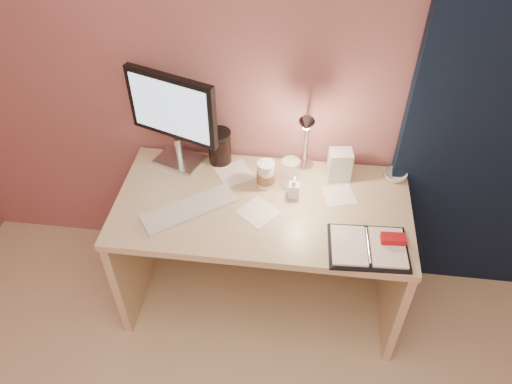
# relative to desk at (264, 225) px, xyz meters

# --- Properties ---
(room) EXTENTS (3.50, 3.50, 3.50)m
(room) POSITION_rel_desk_xyz_m (0.95, 0.24, 0.63)
(room) COLOR #C6B28E
(room) RESTS_ON ground
(desk) EXTENTS (1.40, 0.70, 0.73)m
(desk) POSITION_rel_desk_xyz_m (0.00, 0.00, 0.00)
(desk) COLOR #CDB891
(desk) RESTS_ON ground
(monitor) EXTENTS (0.46, 0.24, 0.51)m
(monitor) POSITION_rel_desk_xyz_m (-0.46, 0.19, 0.53)
(monitor) COLOR silver
(monitor) RESTS_ON desk
(keyboard) EXTENTS (0.44, 0.38, 0.02)m
(keyboard) POSITION_rel_desk_xyz_m (-0.33, -0.16, 0.24)
(keyboard) COLOR silver
(keyboard) RESTS_ON desk
(planner) EXTENTS (0.35, 0.27, 0.05)m
(planner) POSITION_rel_desk_xyz_m (0.49, -0.29, 0.24)
(planner) COLOR black
(planner) RESTS_ON desk
(paper_a) EXTENTS (0.18, 0.18, 0.00)m
(paper_a) POSITION_rel_desk_xyz_m (0.36, 0.03, 0.23)
(paper_a) COLOR white
(paper_a) RESTS_ON desk
(paper_b) EXTENTS (0.22, 0.22, 0.00)m
(paper_b) POSITION_rel_desk_xyz_m (-0.01, -0.13, 0.23)
(paper_b) COLOR white
(paper_b) RESTS_ON desk
(paper_c) EXTENTS (0.23, 0.23, 0.00)m
(paper_c) POSITION_rel_desk_xyz_m (-0.17, 0.13, 0.23)
(paper_c) COLOR white
(paper_c) RESTS_ON desk
(coffee_cup) EXTENTS (0.09, 0.09, 0.14)m
(coffee_cup) POSITION_rel_desk_xyz_m (-0.00, 0.06, 0.29)
(coffee_cup) COLOR white
(coffee_cup) RESTS_ON desk
(clear_cup) EXTENTS (0.09, 0.09, 0.15)m
(clear_cup) POSITION_rel_desk_xyz_m (0.12, 0.07, 0.30)
(clear_cup) COLOR white
(clear_cup) RESTS_ON desk
(bowl) EXTENTS (0.15, 0.15, 0.04)m
(bowl) POSITION_rel_desk_xyz_m (0.64, 0.19, 0.24)
(bowl) COLOR silver
(bowl) RESTS_ON desk
(lotion_bottle) EXTENTS (0.05, 0.05, 0.11)m
(lotion_bottle) POSITION_rel_desk_xyz_m (0.14, -0.00, 0.28)
(lotion_bottle) COLOR white
(lotion_bottle) RESTS_ON desk
(dark_jar) EXTENTS (0.12, 0.12, 0.16)m
(dark_jar) POSITION_rel_desk_xyz_m (-0.25, 0.22, 0.31)
(dark_jar) COLOR black
(dark_jar) RESTS_ON desk
(product_box) EXTENTS (0.12, 0.10, 0.16)m
(product_box) POSITION_rel_desk_xyz_m (0.35, 0.16, 0.31)
(product_box) COLOR silver
(product_box) RESTS_ON desk
(desk_lamp) EXTENTS (0.10, 0.25, 0.41)m
(desk_lamp) POSITION_rel_desk_xyz_m (0.18, 0.13, 0.48)
(desk_lamp) COLOR silver
(desk_lamp) RESTS_ON desk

